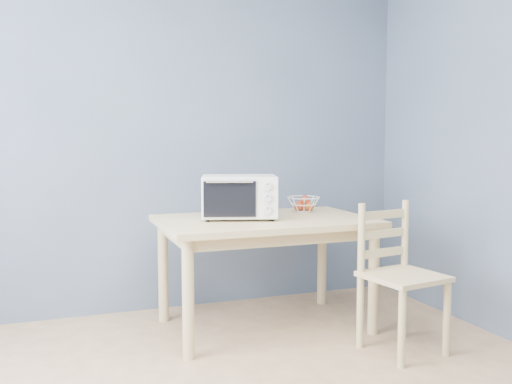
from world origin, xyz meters
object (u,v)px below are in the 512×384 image
object	(u,v)px
fruit_basket	(303,204)
dining_chair	(398,278)
toaster_oven	(236,196)
dining_table	(265,233)

from	to	relation	value
fruit_basket	dining_chair	bearing A→B (deg)	-75.64
toaster_oven	dining_chair	distance (m)	1.16
dining_table	dining_chair	world-z (taller)	dining_chair
fruit_basket	dining_table	bearing A→B (deg)	-150.68
toaster_oven	fruit_basket	size ratio (longest dim) A/B	1.83
dining_table	fruit_basket	size ratio (longest dim) A/B	4.54
dining_chair	dining_table	bearing A→B (deg)	123.39
fruit_basket	dining_chair	xyz separation A→B (m)	(0.22, -0.88, -0.37)
fruit_basket	toaster_oven	bearing A→B (deg)	-162.91
fruit_basket	dining_chair	world-z (taller)	dining_chair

